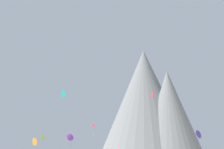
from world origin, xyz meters
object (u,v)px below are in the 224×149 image
object	(u,v)px
kite_lime_low	(43,137)
kite_violet_low	(70,137)
kite_orange_low	(35,142)
kite_indigo_low	(199,134)
kite_pink_low	(93,126)
kite_red_mid	(153,95)
kite_teal_mid	(64,94)
rock_massif	(151,111)

from	to	relation	value
kite_lime_low	kite_violet_low	size ratio (longest dim) A/B	0.36
kite_orange_low	kite_violet_low	world-z (taller)	kite_violet_low
kite_lime_low	kite_indigo_low	bearing A→B (deg)	53.83
kite_indigo_low	kite_lime_low	distance (m)	47.62
kite_pink_low	kite_red_mid	size ratio (longest dim) A/B	2.98
kite_indigo_low	kite_violet_low	distance (m)	38.75
kite_indigo_low	kite_red_mid	world-z (taller)	kite_red_mid
kite_lime_low	kite_violet_low	xyz separation A→B (m)	(2.32, 14.66, 0.83)
kite_orange_low	kite_violet_low	bearing A→B (deg)	-160.39
kite_teal_mid	kite_lime_low	size ratio (longest dim) A/B	1.94
kite_violet_low	kite_orange_low	bearing A→B (deg)	122.53
kite_orange_low	kite_red_mid	size ratio (longest dim) A/B	1.58
kite_indigo_low	kite_teal_mid	world-z (taller)	kite_teal_mid
kite_indigo_low	kite_lime_low	size ratio (longest dim) A/B	4.44
kite_pink_low	kite_violet_low	xyz separation A→B (m)	(-5.72, -3.39, -3.46)
kite_indigo_low	kite_teal_mid	xyz separation A→B (m)	(-42.41, -2.17, 13.34)
kite_teal_mid	kite_indigo_low	bearing A→B (deg)	-135.98
kite_teal_mid	kite_red_mid	size ratio (longest dim) A/B	1.77
kite_red_mid	kite_violet_low	bearing A→B (deg)	79.18
kite_red_mid	rock_massif	bearing A→B (deg)	19.65
kite_orange_low	kite_teal_mid	world-z (taller)	kite_teal_mid
kite_lime_low	kite_red_mid	world-z (taller)	kite_red_mid
kite_red_mid	kite_pink_low	bearing A→B (deg)	65.05
rock_massif	kite_violet_low	distance (m)	59.02
kite_violet_low	kite_pink_low	bearing A→B (deg)	-12.33
kite_indigo_low	kite_teal_mid	bearing A→B (deg)	136.02
kite_lime_low	kite_violet_low	distance (m)	14.87
kite_orange_low	kite_violet_low	xyz separation A→B (m)	(11.38, -2.94, 0.97)
kite_violet_low	kite_teal_mid	bearing A→B (deg)	75.96
kite_orange_low	kite_lime_low	distance (m)	19.80
kite_pink_low	kite_red_mid	bearing A→B (deg)	-57.58
kite_red_mid	kite_indigo_low	bearing A→B (deg)	-8.48
kite_pink_low	rock_massif	bearing A→B (deg)	57.95
kite_pink_low	kite_violet_low	distance (m)	7.49
kite_pink_low	kite_orange_low	distance (m)	17.67
rock_massif	kite_orange_low	xyz separation A→B (m)	(-33.98, -49.52, -15.82)
rock_massif	kite_pink_low	xyz separation A→B (m)	(-16.88, -49.07, -11.38)
kite_orange_low	kite_red_mid	distance (m)	38.93
rock_massif	kite_red_mid	size ratio (longest dim) A/B	38.97
kite_teal_mid	kite_pink_low	bearing A→B (deg)	-170.76
rock_massif	kite_orange_low	distance (m)	62.10
kite_orange_low	kite_lime_low	size ratio (longest dim) A/B	1.73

